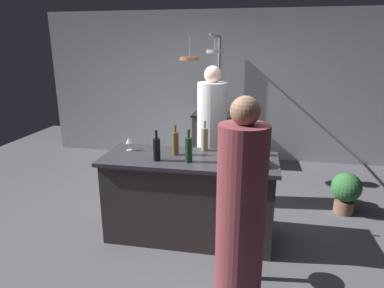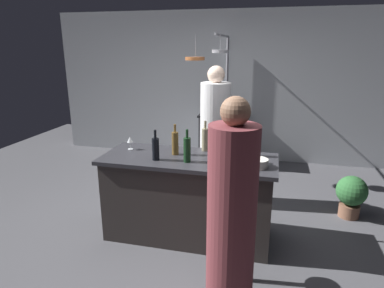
# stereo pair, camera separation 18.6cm
# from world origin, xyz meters

# --- Properties ---
(ground_plane) EXTENTS (9.00, 9.00, 0.00)m
(ground_plane) POSITION_xyz_m (0.00, 0.00, 0.00)
(ground_plane) COLOR #4C4C51
(back_wall) EXTENTS (6.40, 0.16, 2.60)m
(back_wall) POSITION_xyz_m (0.00, 2.85, 1.30)
(back_wall) COLOR #B2B7BC
(back_wall) RESTS_ON ground_plane
(kitchen_island) EXTENTS (1.80, 0.72, 0.90)m
(kitchen_island) POSITION_xyz_m (0.00, 0.00, 0.45)
(kitchen_island) COLOR #332D2B
(kitchen_island) RESTS_ON ground_plane
(stove_range) EXTENTS (0.80, 0.64, 0.89)m
(stove_range) POSITION_xyz_m (0.00, 2.45, 0.45)
(stove_range) COLOR #47474C
(stove_range) RESTS_ON ground_plane
(chef) EXTENTS (0.37, 0.37, 1.77)m
(chef) POSITION_xyz_m (0.11, 0.91, 0.82)
(chef) COLOR white
(chef) RESTS_ON ground_plane
(bar_stool_right) EXTENTS (0.28, 0.28, 0.68)m
(bar_stool_right) POSITION_xyz_m (0.54, -0.62, 0.38)
(bar_stool_right) COLOR #4C4C51
(bar_stool_right) RESTS_ON ground_plane
(guest_right) EXTENTS (0.36, 0.36, 1.69)m
(guest_right) POSITION_xyz_m (0.57, -0.99, 0.78)
(guest_right) COLOR brown
(guest_right) RESTS_ON ground_plane
(overhead_pot_rack) EXTENTS (0.61, 1.31, 2.17)m
(overhead_pot_rack) POSITION_xyz_m (-0.08, 2.04, 1.63)
(overhead_pot_rack) COLOR gray
(overhead_pot_rack) RESTS_ON ground_plane
(potted_plant) EXTENTS (0.36, 0.36, 0.52)m
(potted_plant) POSITION_xyz_m (1.79, 0.86, 0.30)
(potted_plant) COLOR brown
(potted_plant) RESTS_ON ground_plane
(pepper_mill) EXTENTS (0.05, 0.05, 0.21)m
(pepper_mill) POSITION_xyz_m (0.57, -0.03, 1.01)
(pepper_mill) COLOR #382319
(pepper_mill) RESTS_ON kitchen_island
(wine_bottle_amber) EXTENTS (0.07, 0.07, 0.33)m
(wine_bottle_amber) POSITION_xyz_m (-0.16, 0.06, 1.03)
(wine_bottle_amber) COLOR brown
(wine_bottle_amber) RESTS_ON kitchen_island
(wine_bottle_dark) EXTENTS (0.07, 0.07, 0.31)m
(wine_bottle_dark) POSITION_xyz_m (-0.30, -0.15, 1.02)
(wine_bottle_dark) COLOR black
(wine_bottle_dark) RESTS_ON kitchen_island
(wine_bottle_white) EXTENTS (0.07, 0.07, 0.33)m
(wine_bottle_white) POSITION_xyz_m (0.12, 0.27, 1.03)
(wine_bottle_white) COLOR gray
(wine_bottle_white) RESTS_ON kitchen_island
(wine_bottle_red) EXTENTS (0.07, 0.07, 0.33)m
(wine_bottle_red) POSITION_xyz_m (0.02, -0.14, 1.03)
(wine_bottle_red) COLOR #143319
(wine_bottle_red) RESTS_ON kitchen_island
(wine_bottle_rose) EXTENTS (0.07, 0.07, 0.31)m
(wine_bottle_rose) POSITION_xyz_m (0.59, 0.20, 1.02)
(wine_bottle_rose) COLOR #B78C8E
(wine_bottle_rose) RESTS_ON kitchen_island
(wine_glass_near_right_guest) EXTENTS (0.07, 0.07, 0.15)m
(wine_glass_near_right_guest) POSITION_xyz_m (-0.69, 0.12, 1.01)
(wine_glass_near_right_guest) COLOR silver
(wine_glass_near_right_guest) RESTS_ON kitchen_island
(wine_glass_near_left_guest) EXTENTS (0.07, 0.07, 0.15)m
(wine_glass_near_left_guest) POSITION_xyz_m (0.42, 0.01, 1.01)
(wine_glass_near_left_guest) COLOR silver
(wine_glass_near_left_guest) RESTS_ON kitchen_island
(mixing_bowl_wooden) EXTENTS (0.19, 0.19, 0.08)m
(mixing_bowl_wooden) POSITION_xyz_m (0.47, -0.15, 0.94)
(mixing_bowl_wooden) COLOR brown
(mixing_bowl_wooden) RESTS_ON kitchen_island
(mixing_bowl_ceramic) EXTENTS (0.19, 0.19, 0.08)m
(mixing_bowl_ceramic) POSITION_xyz_m (0.71, -0.12, 0.94)
(mixing_bowl_ceramic) COLOR silver
(mixing_bowl_ceramic) RESTS_ON kitchen_island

